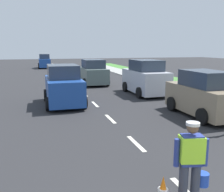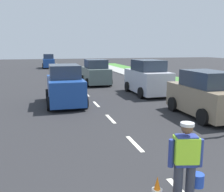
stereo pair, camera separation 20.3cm
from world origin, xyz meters
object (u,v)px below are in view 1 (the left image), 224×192
road_worker (192,159)px  car_oncoming_third (45,62)px  car_oncoming_lead (64,86)px  car_parked_curbside (203,95)px  car_parked_far (145,78)px  car_outgoing_far (93,73)px

road_worker → car_oncoming_third: car_oncoming_third is taller
car_oncoming_lead → car_oncoming_third: car_oncoming_lead is taller
road_worker → car_oncoming_third: 35.46m
car_parked_curbside → car_oncoming_lead: car_oncoming_lead is taller
road_worker → car_parked_far: size_ratio=0.40×
car_oncoming_lead → car_oncoming_third: size_ratio=1.01×
car_oncoming_lead → car_outgoing_far: size_ratio=1.02×
car_oncoming_lead → car_outgoing_far: car_oncoming_lead is taller
car_parked_far → car_parked_curbside: 5.80m
car_oncoming_third → car_outgoing_far: bearing=-80.0°
car_parked_curbside → car_outgoing_far: 11.39m
road_worker → car_outgoing_far: bearing=84.2°
car_parked_curbside → car_oncoming_lead: bearing=144.2°
car_parked_far → car_oncoming_lead: size_ratio=1.06×
car_parked_far → car_oncoming_third: (-5.65, 24.03, -0.09)m
car_parked_curbside → car_oncoming_third: (-5.90, 29.82, 0.02)m
car_parked_far → car_oncoming_third: 24.69m
car_parked_curbside → car_oncoming_lead: (-5.74, 4.14, 0.04)m
car_parked_far → car_parked_curbside: size_ratio=1.05×
car_parked_curbside → car_oncoming_lead: 7.08m
car_parked_far → car_oncoming_lead: car_parked_far is taller
car_oncoming_third → car_parked_curbside: bearing=-78.8°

